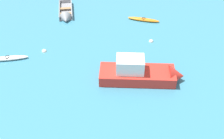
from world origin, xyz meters
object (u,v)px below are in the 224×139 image
mooring_buoy_central (151,41)px  mooring_buoy_between_boats_right (44,51)px  rowboat_grey_near_left (66,15)px  kayak_white_far_right (7,58)px  motor_launch_red_midfield_right (143,73)px  kayak_orange_near_right (144,19)px

mooring_buoy_central → mooring_buoy_between_boats_right: mooring_buoy_between_boats_right is taller
rowboat_grey_near_left → mooring_buoy_between_boats_right: (-0.39, -6.22, -0.22)m
kayak_white_far_right → motor_launch_red_midfield_right: motor_launch_red_midfield_right is taller
kayak_orange_near_right → kayak_white_far_right: (-11.20, -7.93, 0.01)m
rowboat_grey_near_left → mooring_buoy_between_boats_right: size_ratio=11.12×
kayak_white_far_right → kayak_orange_near_right: bearing=35.3°
mooring_buoy_between_boats_right → rowboat_grey_near_left: bearing=86.4°
rowboat_grey_near_left → motor_launch_red_midfield_right: size_ratio=0.71×
kayak_white_far_right → mooring_buoy_between_boats_right: kayak_white_far_right is taller
motor_launch_red_midfield_right → mooring_buoy_central: bearing=84.2°
kayak_orange_near_right → mooring_buoy_between_boats_right: bearing=-143.0°
rowboat_grey_near_left → mooring_buoy_between_boats_right: bearing=-93.6°
kayak_orange_near_right → kayak_white_far_right: 13.73m
mooring_buoy_central → kayak_white_far_right: bearing=-160.5°
kayak_orange_near_right → mooring_buoy_central: size_ratio=8.08×
kayak_orange_near_right → rowboat_grey_near_left: bearing=-178.8°
rowboat_grey_near_left → mooring_buoy_central: bearing=-21.2°
kayak_orange_near_right → motor_launch_red_midfield_right: size_ratio=0.50×
motor_launch_red_midfield_right → mooring_buoy_central: (0.54, 5.35, -0.67)m
kayak_orange_near_right → motor_launch_red_midfield_right: bearing=-88.0°
rowboat_grey_near_left → mooring_buoy_central: size_ratio=11.62×
kayak_white_far_right → motor_launch_red_midfield_right: size_ratio=0.52×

